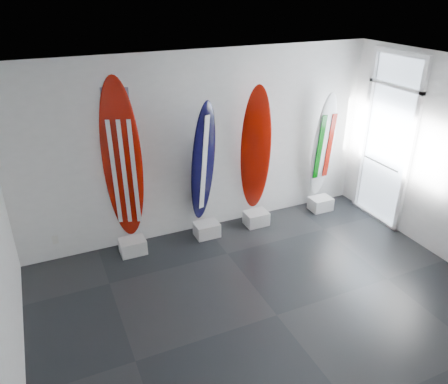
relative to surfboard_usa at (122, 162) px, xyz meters
name	(u,v)px	position (x,y,z in m)	size (l,w,h in m)	color
floor	(277,315)	(1.35, -2.28, -1.51)	(6.00, 6.00, 0.00)	black
ceiling	(293,81)	(1.35, -2.28, 1.49)	(6.00, 6.00, 0.00)	white
wall_back	(203,145)	(1.35, 0.22, -0.01)	(6.00, 6.00, 0.00)	silver
display_block_usa	(133,246)	(0.00, -0.10, -1.39)	(0.40, 0.30, 0.24)	silver
surfboard_usa	(122,162)	(0.00, 0.00, 0.00)	(0.58, 0.08, 2.55)	#9B0F03
display_block_navy	(207,229)	(1.26, -0.10, -1.39)	(0.40, 0.30, 0.24)	silver
surfboard_navy	(203,164)	(1.26, 0.00, -0.23)	(0.47, 0.08, 2.10)	black
display_block_swiss	(256,218)	(2.20, -0.10, -1.39)	(0.40, 0.30, 0.24)	silver
surfboard_swiss	(256,150)	(2.20, 0.00, -0.16)	(0.51, 0.08, 2.25)	#9B0F03
display_block_italy	(320,204)	(3.57, -0.10, -1.39)	(0.40, 0.30, 0.24)	silver
surfboard_italy	(323,146)	(3.57, 0.00, -0.29)	(0.45, 0.08, 1.98)	white
wall_outlet	(55,240)	(-1.10, 0.20, -1.16)	(0.09, 0.02, 0.13)	silver
glass_door	(387,143)	(4.32, -0.73, -0.09)	(0.12, 1.16, 2.85)	white
balcony	(433,179)	(5.65, -0.73, -1.01)	(2.80, 2.20, 1.20)	slate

